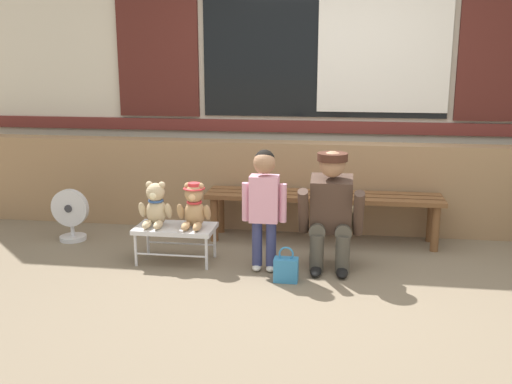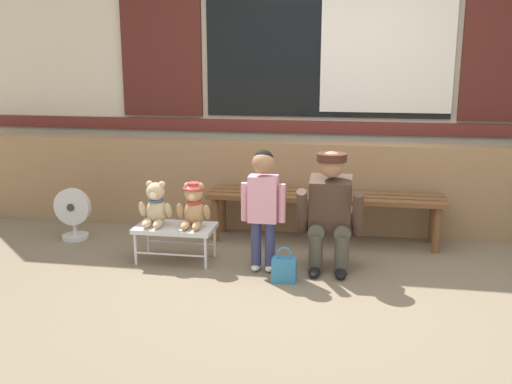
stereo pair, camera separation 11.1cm
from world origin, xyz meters
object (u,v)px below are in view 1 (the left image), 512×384
(small_display_bench, at_px, (175,230))
(teddy_bear_with_hat, at_px, (194,206))
(wooden_bench_long, at_px, (323,201))
(handbag_on_ground, at_px, (286,269))
(adult_crouching, at_px, (332,210))
(floor_fan, at_px, (71,215))
(teddy_bear_plain, at_px, (156,206))
(child_standing, at_px, (264,197))

(small_display_bench, relative_size, teddy_bear_with_hat, 1.76)
(wooden_bench_long, xyz_separation_m, teddy_bear_with_hat, (-1.00, -0.72, 0.10))
(handbag_on_ground, bearing_deg, small_display_bench, 162.29)
(adult_crouching, bearing_deg, floor_fan, 170.97)
(adult_crouching, relative_size, floor_fan, 1.98)
(teddy_bear_plain, distance_m, handbag_on_ground, 1.19)
(small_display_bench, distance_m, teddy_bear_with_hat, 0.26)
(teddy_bear_plain, relative_size, adult_crouching, 0.38)
(teddy_bear_with_hat, bearing_deg, wooden_bench_long, 35.84)
(child_standing, xyz_separation_m, handbag_on_ground, (0.19, -0.21, -0.50))
(small_display_bench, xyz_separation_m, child_standing, (0.74, -0.09, 0.33))
(small_display_bench, height_order, child_standing, child_standing)
(wooden_bench_long, bearing_deg, teddy_bear_with_hat, -144.16)
(adult_crouching, height_order, handbag_on_ground, adult_crouching)
(wooden_bench_long, relative_size, handbag_on_ground, 7.72)
(small_display_bench, height_order, teddy_bear_plain, teddy_bear_plain)
(small_display_bench, xyz_separation_m, floor_fan, (-1.10, 0.40, -0.03))
(teddy_bear_plain, xyz_separation_m, child_standing, (0.90, -0.09, 0.13))
(child_standing, bearing_deg, wooden_bench_long, 62.60)
(adult_crouching, bearing_deg, handbag_on_ground, -134.98)
(adult_crouching, bearing_deg, child_standing, -167.58)
(floor_fan, bearing_deg, teddy_bear_with_hat, -17.58)
(small_display_bench, bearing_deg, wooden_bench_long, 31.98)
(small_display_bench, distance_m, handbag_on_ground, 0.99)
(teddy_bear_with_hat, distance_m, adult_crouching, 1.10)
(teddy_bear_with_hat, distance_m, floor_fan, 1.34)
(teddy_bear_plain, relative_size, teddy_bear_with_hat, 1.00)
(teddy_bear_plain, xyz_separation_m, floor_fan, (-0.94, 0.40, -0.23))
(teddy_bear_with_hat, height_order, handbag_on_ground, teddy_bear_with_hat)
(small_display_bench, bearing_deg, child_standing, -6.78)
(teddy_bear_plain, distance_m, child_standing, 0.91)
(teddy_bear_with_hat, bearing_deg, small_display_bench, -179.23)
(wooden_bench_long, height_order, teddy_bear_plain, teddy_bear_plain)
(wooden_bench_long, xyz_separation_m, small_display_bench, (-1.16, -0.72, -0.11))
(child_standing, bearing_deg, small_display_bench, 173.22)
(handbag_on_ground, height_order, floor_fan, floor_fan)
(handbag_on_ground, xyz_separation_m, floor_fan, (-2.03, 0.70, 0.14))
(handbag_on_ground, distance_m, floor_fan, 2.15)
(small_display_bench, relative_size, child_standing, 0.67)
(wooden_bench_long, xyz_separation_m, child_standing, (-0.42, -0.81, 0.22))
(wooden_bench_long, distance_m, teddy_bear_plain, 1.51)
(small_display_bench, relative_size, teddy_bear_plain, 1.76)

